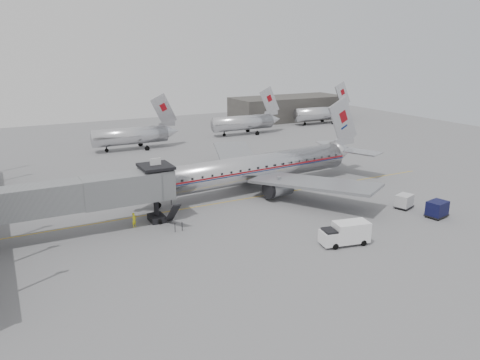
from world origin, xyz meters
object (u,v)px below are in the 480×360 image
object	(u,v)px
service_van	(345,233)
baggage_cart_navy	(437,209)
airliner	(257,168)
baggage_cart_white	(404,201)
ramp_worker	(134,220)

from	to	relation	value
service_van	baggage_cart_navy	xyz separation A→B (m)	(14.31, 1.14, -0.19)
service_van	airliner	bearing A→B (deg)	96.72
baggage_cart_white	ramp_worker	size ratio (longest dim) A/B	1.58
baggage_cart_navy	ramp_worker	size ratio (longest dim) A/B	1.68
baggage_cart_navy	ramp_worker	world-z (taller)	baggage_cart_navy
service_van	baggage_cart_navy	bearing A→B (deg)	15.71
airliner	baggage_cart_navy	distance (m)	23.02
baggage_cart_navy	airliner	bearing A→B (deg)	112.56
airliner	ramp_worker	bearing A→B (deg)	-167.34
airliner	ramp_worker	world-z (taller)	airliner
ramp_worker	service_van	bearing A→B (deg)	-77.30
baggage_cart_white	airliner	bearing A→B (deg)	109.40
baggage_cart_navy	ramp_worker	bearing A→B (deg)	146.36
baggage_cart_navy	baggage_cart_white	distance (m)	4.10
airliner	service_van	xyz separation A→B (m)	(-1.56, -20.21, -1.76)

